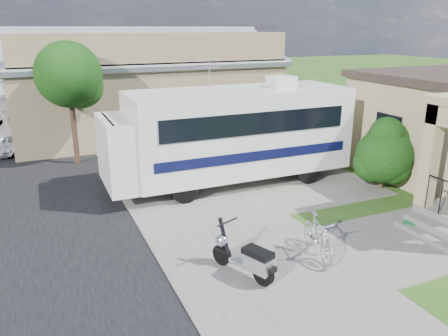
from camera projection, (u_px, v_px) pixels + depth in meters
name	position (u px, v px, depth m)	size (l,w,h in m)	color
ground	(285.00, 246.00, 10.45)	(120.00, 120.00, 0.00)	#1E4813
sidewalk_slab	(143.00, 149.00, 18.76)	(4.00, 80.00, 0.06)	#595650
driveway_slab	(254.00, 180.00, 14.94)	(7.00, 6.00, 0.05)	#595650
walk_slab	(411.00, 240.00, 10.72)	(4.00, 3.00, 0.05)	#595650
warehouse	(141.00, 90.00, 22.00)	(12.50, 8.40, 5.04)	#857253
street_tree_a	(72.00, 78.00, 15.91)	(2.44, 2.40, 4.58)	#311E15
street_tree_b	(54.00, 57.00, 24.58)	(2.44, 2.40, 4.73)	#311E15
street_tree_c	(47.00, 54.00, 32.50)	(2.44, 2.40, 4.42)	#311E15
motorhome	(230.00, 132.00, 14.17)	(7.99, 2.65, 4.09)	silver
shrub	(384.00, 153.00, 13.82)	(1.94, 1.85, 2.38)	#311E15
scooter	(246.00, 258.00, 8.96)	(0.89, 1.60, 1.09)	black
bicycle	(318.00, 239.00, 9.79)	(0.45, 1.59, 0.95)	#A9A9B1
pickup_truck	(19.00, 126.00, 19.32)	(2.71, 5.87, 1.63)	silver
van	(4.00, 101.00, 25.33)	(2.67, 6.56, 1.90)	silver
garden_hose	(409.00, 226.00, 11.35)	(0.35, 0.35, 0.16)	#14672D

